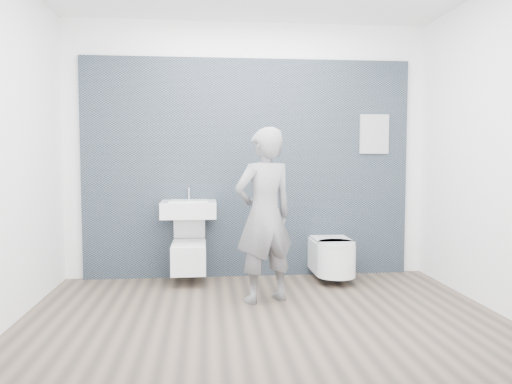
{
  "coord_description": "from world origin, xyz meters",
  "views": [
    {
      "loc": [
        -0.46,
        -4.04,
        1.33
      ],
      "look_at": [
        0.0,
        0.6,
        1.0
      ],
      "focal_mm": 35.0,
      "sensor_mm": 36.0,
      "label": 1
    }
  ],
  "objects": [
    {
      "name": "ground",
      "position": [
        0.0,
        0.0,
        0.0
      ],
      "size": [
        4.0,
        4.0,
        0.0
      ],
      "primitive_type": "plane",
      "color": "brown",
      "rests_on": "ground"
    },
    {
      "name": "room_shell",
      "position": [
        0.0,
        0.0,
        1.74
      ],
      "size": [
        4.0,
        4.0,
        4.0
      ],
      "color": "white",
      "rests_on": "ground"
    },
    {
      "name": "tile_wall",
      "position": [
        0.0,
        1.47,
        0.0
      ],
      "size": [
        3.6,
        0.06,
        2.4
      ],
      "primitive_type": "cube",
      "color": "black",
      "rests_on": "ground"
    },
    {
      "name": "washbasin",
      "position": [
        -0.65,
        1.23,
        0.78
      ],
      "size": [
        0.57,
        0.43,
        0.43
      ],
      "color": "white",
      "rests_on": "ground"
    },
    {
      "name": "toilet_square",
      "position": [
        -0.65,
        1.19,
        0.3
      ],
      "size": [
        0.35,
        0.51,
        0.69
      ],
      "color": "white",
      "rests_on": "ground"
    },
    {
      "name": "toilet_rounded",
      "position": [
        0.87,
        1.09,
        0.27
      ],
      "size": [
        0.4,
        0.68,
        0.37
      ],
      "color": "white",
      "rests_on": "ground"
    },
    {
      "name": "info_placard",
      "position": [
        1.42,
        1.43,
        0.0
      ],
      "size": [
        0.33,
        0.03,
        0.44
      ],
      "primitive_type": "cube",
      "color": "silver",
      "rests_on": "ground"
    },
    {
      "name": "visitor",
      "position": [
        0.06,
        0.45,
        0.8
      ],
      "size": [
        0.68,
        0.57,
        1.6
      ],
      "primitive_type": "imported",
      "rotation": [
        0.0,
        0.0,
        3.53
      ],
      "color": "gray",
      "rests_on": "ground"
    }
  ]
}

